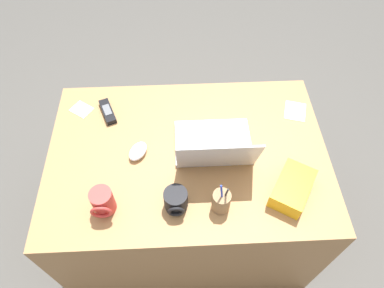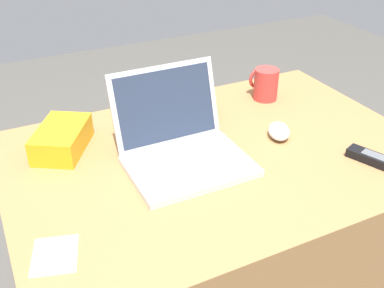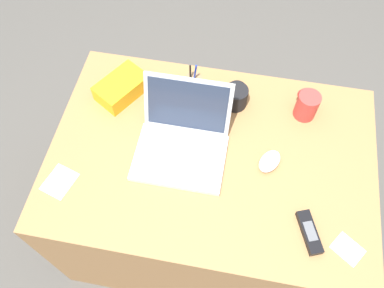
{
  "view_description": "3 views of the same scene",
  "coord_description": "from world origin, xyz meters",
  "px_view_note": "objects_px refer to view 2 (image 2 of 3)",
  "views": [
    {
      "loc": [
        0.02,
        0.83,
        1.91
      ],
      "look_at": [
        -0.02,
        -0.01,
        0.75
      ],
      "focal_mm": 32.22,
      "sensor_mm": 36.0,
      "label": 1
    },
    {
      "loc": [
        -0.56,
        -0.97,
        1.41
      ],
      "look_at": [
        -0.09,
        -0.02,
        0.78
      ],
      "focal_mm": 43.41,
      "sensor_mm": 36.0,
      "label": 2
    },
    {
      "loc": [
        0.06,
        -0.7,
        1.98
      ],
      "look_at": [
        -0.07,
        0.01,
        0.76
      ],
      "focal_mm": 37.44,
      "sensor_mm": 36.0,
      "label": 3
    }
  ],
  "objects_px": {
    "coffee_mug_white": "(196,102)",
    "coffee_mug_tall": "(265,84)",
    "pen_holder": "(147,109)",
    "laptop": "(182,146)",
    "cordless_phone": "(374,159)",
    "computer_mouse": "(278,130)",
    "snack_bag": "(62,139)"
  },
  "relations": [
    {
      "from": "coffee_mug_white",
      "to": "pen_holder",
      "type": "xyz_separation_m",
      "value": [
        -0.17,
        0.01,
        0.01
      ]
    },
    {
      "from": "coffee_mug_white",
      "to": "coffee_mug_tall",
      "type": "bearing_deg",
      "value": 0.05
    },
    {
      "from": "laptop",
      "to": "coffee_mug_tall",
      "type": "bearing_deg",
      "value": 28.74
    },
    {
      "from": "computer_mouse",
      "to": "pen_holder",
      "type": "bearing_deg",
      "value": 169.41
    },
    {
      "from": "laptop",
      "to": "coffee_mug_tall",
      "type": "distance_m",
      "value": 0.49
    },
    {
      "from": "laptop",
      "to": "pen_holder",
      "type": "xyz_separation_m",
      "value": [
        -0.0,
        0.25,
        0.0
      ]
    },
    {
      "from": "laptop",
      "to": "computer_mouse",
      "type": "xyz_separation_m",
      "value": [
        0.32,
        -0.01,
        -0.03
      ]
    },
    {
      "from": "computer_mouse",
      "to": "cordless_phone",
      "type": "height_order",
      "value": "computer_mouse"
    },
    {
      "from": "pen_holder",
      "to": "coffee_mug_tall",
      "type": "bearing_deg",
      "value": -1.87
    },
    {
      "from": "coffee_mug_tall",
      "to": "computer_mouse",
      "type": "bearing_deg",
      "value": -114.99
    },
    {
      "from": "coffee_mug_tall",
      "to": "snack_bag",
      "type": "bearing_deg",
      "value": -177.25
    },
    {
      "from": "computer_mouse",
      "to": "coffee_mug_white",
      "type": "xyz_separation_m",
      "value": [
        -0.15,
        0.24,
        0.02
      ]
    },
    {
      "from": "laptop",
      "to": "pen_holder",
      "type": "bearing_deg",
      "value": 90.93
    },
    {
      "from": "laptop",
      "to": "computer_mouse",
      "type": "bearing_deg",
      "value": -1.04
    },
    {
      "from": "coffee_mug_tall",
      "to": "snack_bag",
      "type": "relative_size",
      "value": 0.55
    },
    {
      "from": "coffee_mug_white",
      "to": "coffee_mug_tall",
      "type": "relative_size",
      "value": 0.93
    },
    {
      "from": "laptop",
      "to": "snack_bag",
      "type": "xyz_separation_m",
      "value": [
        -0.28,
        0.2,
        -0.01
      ]
    },
    {
      "from": "computer_mouse",
      "to": "coffee_mug_white",
      "type": "height_order",
      "value": "coffee_mug_white"
    },
    {
      "from": "computer_mouse",
      "to": "pen_holder",
      "type": "xyz_separation_m",
      "value": [
        -0.32,
        0.26,
        0.03
      ]
    },
    {
      "from": "coffee_mug_tall",
      "to": "snack_bag",
      "type": "xyz_separation_m",
      "value": [
        -0.71,
        -0.03,
        -0.02
      ]
    },
    {
      "from": "computer_mouse",
      "to": "cordless_phone",
      "type": "bearing_deg",
      "value": -29.83
    },
    {
      "from": "laptop",
      "to": "snack_bag",
      "type": "bearing_deg",
      "value": 144.39
    },
    {
      "from": "cordless_phone",
      "to": "pen_holder",
      "type": "xyz_separation_m",
      "value": [
        -0.47,
        0.49,
        0.04
      ]
    },
    {
      "from": "computer_mouse",
      "to": "snack_bag",
      "type": "height_order",
      "value": "snack_bag"
    },
    {
      "from": "coffee_mug_white",
      "to": "pen_holder",
      "type": "distance_m",
      "value": 0.17
    },
    {
      "from": "pen_holder",
      "to": "cordless_phone",
      "type": "bearing_deg",
      "value": -46.29
    },
    {
      "from": "computer_mouse",
      "to": "coffee_mug_white",
      "type": "relative_size",
      "value": 0.99
    },
    {
      "from": "laptop",
      "to": "coffee_mug_white",
      "type": "height_order",
      "value": "laptop"
    },
    {
      "from": "computer_mouse",
      "to": "pen_holder",
      "type": "distance_m",
      "value": 0.41
    },
    {
      "from": "laptop",
      "to": "snack_bag",
      "type": "relative_size",
      "value": 1.63
    },
    {
      "from": "computer_mouse",
      "to": "cordless_phone",
      "type": "xyz_separation_m",
      "value": [
        0.15,
        -0.24,
        -0.01
      ]
    },
    {
      "from": "cordless_phone",
      "to": "snack_bag",
      "type": "relative_size",
      "value": 0.76
    }
  ]
}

